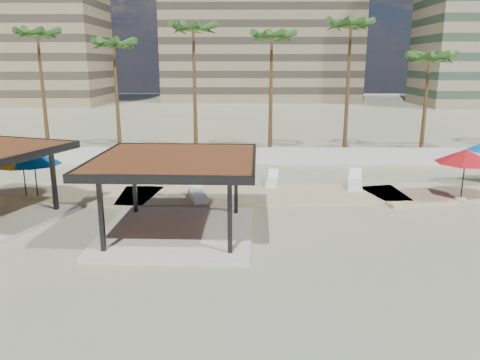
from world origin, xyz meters
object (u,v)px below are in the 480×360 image
(umbrella_c, at_px, (466,156))
(pavilion_central, at_px, (176,189))
(lounger_b, at_px, (272,181))
(lounger_c, at_px, (355,183))
(lounger_a, at_px, (197,195))

(umbrella_c, bearing_deg, pavilion_central, -161.47)
(lounger_b, distance_m, lounger_c, 4.94)
(lounger_a, height_order, lounger_b, lounger_a)
(pavilion_central, bearing_deg, lounger_b, 61.91)
(pavilion_central, xyz_separation_m, lounger_b, (4.64, 8.17, -1.72))
(pavilion_central, xyz_separation_m, lounger_c, (9.56, 7.64, -1.69))
(pavilion_central, height_order, lounger_c, pavilion_central)
(lounger_a, xyz_separation_m, lounger_c, (9.17, 2.68, 0.01))
(umbrella_c, xyz_separation_m, lounger_b, (-10.02, 3.26, -2.22))
(umbrella_c, relative_size, lounger_b, 1.89)
(lounger_b, bearing_deg, umbrella_c, -99.45)
(lounger_c, bearing_deg, pavilion_central, 140.77)
(pavilion_central, relative_size, lounger_a, 3.01)
(lounger_a, relative_size, lounger_b, 1.15)
(umbrella_c, xyz_separation_m, lounger_a, (-14.27, 0.05, -2.19))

